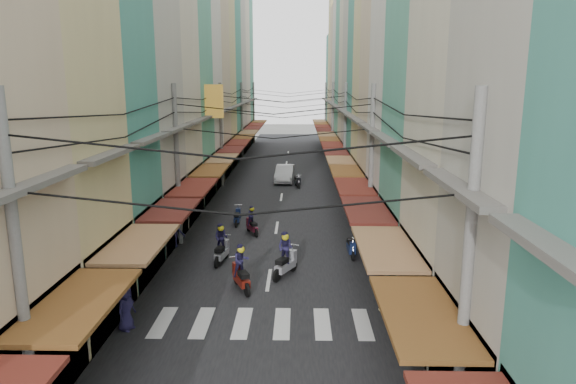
# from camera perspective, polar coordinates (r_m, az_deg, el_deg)

# --- Properties ---
(ground) EXTENTS (160.00, 160.00, 0.00)m
(ground) POSITION_cam_1_polar(r_m,az_deg,el_deg) (24.02, -1.87, -7.99)
(ground) COLOR #64635F
(ground) RESTS_ON ground
(road) EXTENTS (10.00, 80.00, 0.02)m
(road) POSITION_cam_1_polar(r_m,az_deg,el_deg) (43.33, -0.48, 1.17)
(road) COLOR black
(road) RESTS_ON ground
(sidewalk_left) EXTENTS (3.00, 80.00, 0.06)m
(sidewalk_left) POSITION_cam_1_polar(r_m,az_deg,el_deg) (44.00, -8.97, 1.21)
(sidewalk_left) COLOR slate
(sidewalk_left) RESTS_ON ground
(sidewalk_right) EXTENTS (3.00, 80.00, 0.06)m
(sidewalk_right) POSITION_cam_1_polar(r_m,az_deg,el_deg) (43.63, 8.09, 1.15)
(sidewalk_right) COLOR slate
(sidewalk_right) RESTS_ON ground
(crosswalk) EXTENTS (7.55, 2.40, 0.01)m
(crosswalk) POSITION_cam_1_polar(r_m,az_deg,el_deg) (18.51, -2.88, -14.32)
(crosswalk) COLOR silver
(crosswalk) RESTS_ON ground
(building_row_left) EXTENTS (7.80, 67.67, 23.70)m
(building_row_left) POSITION_cam_1_polar(r_m,az_deg,el_deg) (40.17, -12.37, 14.03)
(building_row_left) COLOR beige
(building_row_left) RESTS_ON ground
(building_row_right) EXTENTS (7.80, 68.98, 22.59)m
(building_row_right) POSITION_cam_1_polar(r_m,az_deg,el_deg) (39.55, 11.22, 13.58)
(building_row_right) COLOR teal
(building_row_right) RESTS_ON ground
(utility_poles) EXTENTS (10.20, 66.13, 8.20)m
(utility_poles) POSITION_cam_1_polar(r_m,az_deg,el_deg) (37.59, -0.72, 9.59)
(utility_poles) COLOR slate
(utility_poles) RESTS_ON ground
(white_car) EXTENTS (5.00, 2.18, 1.73)m
(white_car) POSITION_cam_1_polar(r_m,az_deg,el_deg) (43.36, -0.35, 1.16)
(white_car) COLOR silver
(white_car) RESTS_ON ground
(bicycle) EXTENTS (1.82, 0.99, 1.19)m
(bicycle) POSITION_cam_1_polar(r_m,az_deg,el_deg) (25.74, 14.66, -7.00)
(bicycle) COLOR black
(bicycle) RESTS_ON ground
(moving_scooters) EXTENTS (6.55, 22.64, 1.99)m
(moving_scooters) POSITION_cam_1_polar(r_m,az_deg,el_deg) (25.27, -2.81, -5.65)
(moving_scooters) COLOR black
(moving_scooters) RESTS_ON ground
(parked_scooters) EXTENTS (13.01, 15.03, 1.00)m
(parked_scooters) POSITION_cam_1_polar(r_m,az_deg,el_deg) (20.84, 10.67, -10.05)
(parked_scooters) COLOR black
(parked_scooters) RESTS_ON ground
(pedestrians) EXTENTS (11.75, 22.29, 2.16)m
(pedestrians) POSITION_cam_1_polar(r_m,az_deg,el_deg) (26.38, -11.11, -4.04)
(pedestrians) COLOR black
(pedestrians) RESTS_ON ground
(market_umbrella) EXTENTS (2.51, 2.51, 2.65)m
(market_umbrella) POSITION_cam_1_polar(r_m,az_deg,el_deg) (19.11, 17.60, -6.54)
(market_umbrella) COLOR #B2B2B7
(market_umbrella) RESTS_ON ground
(traffic_sign) EXTENTS (0.10, 0.60, 2.74)m
(traffic_sign) POSITION_cam_1_polar(r_m,az_deg,el_deg) (20.57, 11.09, -5.91)
(traffic_sign) COLOR slate
(traffic_sign) RESTS_ON ground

